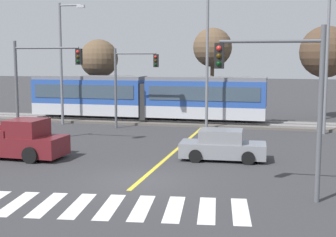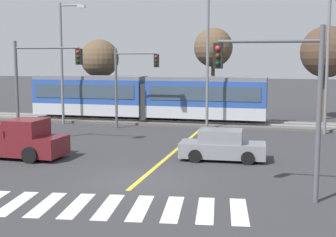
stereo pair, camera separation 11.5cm
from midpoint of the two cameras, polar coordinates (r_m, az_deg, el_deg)
The scene contains 25 objects.
ground_plane at distance 19.45m, azimuth -3.36°, elevation -7.60°, with size 200.00×200.00×0.00m, color #333335.
track_bed at distance 35.92m, azimuth 4.83°, elevation -0.54°, with size 120.00×4.00×0.18m, color #56514C.
rail_near at distance 35.19m, azimuth 4.64°, elevation -0.47°, with size 120.00×0.08×0.10m, color #939399.
rail_far at distance 36.60m, azimuth 5.01°, elevation -0.18°, with size 120.00×0.08×0.10m, color #939399.
light_rail_tram at distance 36.75m, azimuth -2.52°, elevation 2.73°, with size 18.50×2.64×3.43m.
crosswalk_stripe_1 at distance 17.34m, azimuth -17.89°, elevation -9.81°, with size 0.56×2.80×0.01m, color silver.
crosswalk_stripe_2 at distance 16.93m, azimuth -14.44°, elevation -10.10°, with size 0.56×2.80×0.01m, color silver.
crosswalk_stripe_3 at distance 16.58m, azimuth -10.82°, elevation -10.37°, with size 0.56×2.80×0.01m, color silver.
crosswalk_stripe_4 at distance 16.30m, azimuth -7.06°, elevation -10.61°, with size 0.56×2.80×0.01m, color silver.
crosswalk_stripe_5 at distance 16.09m, azimuth -3.18°, elevation -10.81°, with size 0.56×2.80×0.01m, color silver.
crosswalk_stripe_6 at distance 15.95m, azimuth 0.80°, elevation -10.96°, with size 0.56×2.80×0.01m, color silver.
crosswalk_stripe_7 at distance 15.89m, azimuth 4.82°, elevation -11.06°, with size 0.56×2.80×0.01m, color silver.
crosswalk_stripe_8 at distance 15.90m, azimuth 8.86°, elevation -11.11°, with size 0.56×2.80×0.01m, color silver.
lane_centre_line at distance 25.91m, azimuth 1.17°, elevation -3.79°, with size 0.20×16.68×0.01m, color gold.
sedan_crossing at distance 23.34m, azimuth 6.76°, elevation -3.35°, with size 4.29×2.09×1.52m.
pickup_truck at distance 24.95m, azimuth -17.99°, elevation -2.63°, with size 5.45×2.35×1.98m.
traffic_light_far_left at distance 33.28m, azimuth -4.48°, elevation 5.22°, with size 3.25×0.38×5.70m.
traffic_light_mid_left at distance 28.11m, azimuth -15.38°, elevation 5.07°, with size 4.25×0.38×6.02m.
traffic_light_near_right at distance 16.70m, azimuth 13.99°, elevation 3.68°, with size 3.75×0.38×6.13m.
street_lamp_west at distance 36.20m, azimuth -12.51°, elevation 7.35°, with size 2.09×0.28×9.08m.
street_lamp_centre at distance 32.61m, azimuth 5.20°, elevation 8.15°, with size 1.86×0.28×9.85m.
street_lamp_east at distance 32.48m, azimuth 19.25°, elevation 7.35°, with size 1.91×0.28×9.37m.
bare_tree_far_west at distance 41.82m, azimuth -8.24°, elevation 7.20°, with size 3.36×3.36×6.66m.
bare_tree_west at distance 40.59m, azimuth 5.62°, elevation 8.56°, with size 3.33×3.33×7.60m.
bare_tree_east at distance 40.38m, azimuth 18.84°, elevation 7.68°, with size 4.19×4.19×7.63m.
Camera 2 is at (5.68, -17.91, 5.02)m, focal length 50.00 mm.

